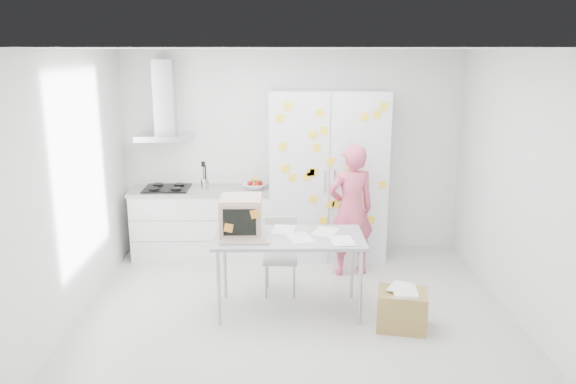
{
  "coord_description": "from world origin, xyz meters",
  "views": [
    {
      "loc": [
        -0.16,
        -5.46,
        2.68
      ],
      "look_at": [
        -0.08,
        0.63,
        1.14
      ],
      "focal_mm": 35.0,
      "sensor_mm": 36.0,
      "label": 1
    }
  ],
  "objects_px": {
    "person": "(351,210)",
    "chair": "(281,251)",
    "cardboard_box": "(402,309)",
    "desk": "(259,226)"
  },
  "relations": [
    {
      "from": "desk",
      "to": "cardboard_box",
      "type": "xyz_separation_m",
      "value": [
        1.43,
        -0.44,
        -0.73
      ]
    },
    {
      "from": "cardboard_box",
      "to": "chair",
      "type": "bearing_deg",
      "value": 142.5
    },
    {
      "from": "chair",
      "to": "cardboard_box",
      "type": "relative_size",
      "value": 1.55
    },
    {
      "from": "desk",
      "to": "chair",
      "type": "bearing_deg",
      "value": 64.65
    },
    {
      "from": "chair",
      "to": "desk",
      "type": "bearing_deg",
      "value": -113.33
    },
    {
      "from": "person",
      "to": "chair",
      "type": "height_order",
      "value": "person"
    },
    {
      "from": "chair",
      "to": "cardboard_box",
      "type": "distance_m",
      "value": 1.54
    },
    {
      "from": "person",
      "to": "desk",
      "type": "height_order",
      "value": "person"
    },
    {
      "from": "desk",
      "to": "chair",
      "type": "xyz_separation_m",
      "value": [
        0.23,
        0.48,
        -0.45
      ]
    },
    {
      "from": "person",
      "to": "chair",
      "type": "bearing_deg",
      "value": 15.83
    }
  ]
}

